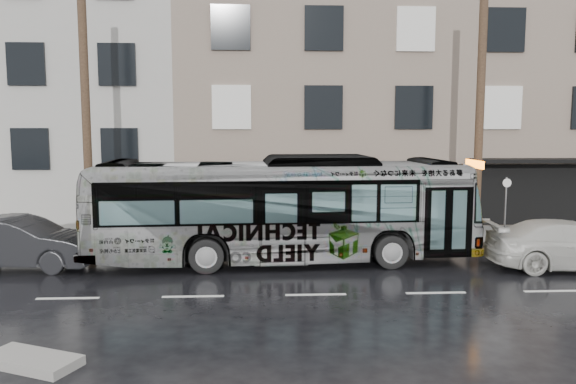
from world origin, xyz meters
name	(u,v)px	position (x,y,z in m)	size (l,w,h in m)	color
ground	(308,271)	(0.00, 0.00, 0.00)	(120.00, 120.00, 0.00)	black
sidewalk	(297,237)	(0.00, 4.90, 0.07)	(90.00, 3.60, 0.15)	gray
building_taupe	(382,106)	(5.00, 12.70, 5.50)	(20.00, 12.00, 11.00)	gray
utility_pole_front	(480,120)	(6.50, 3.30, 4.65)	(0.30, 0.30, 9.00)	#503B28
utility_pole_rear	(86,119)	(-7.50, 3.30, 4.65)	(0.30, 0.30, 9.00)	#503B28
sign_post	(505,210)	(7.60, 3.30, 1.35)	(0.06, 0.06, 2.40)	slate
bus	(282,209)	(-0.74, 1.22, 1.73)	(2.91, 12.42, 3.46)	#B2B2B2
white_sedan	(571,245)	(8.18, -0.14, 0.75)	(2.10, 5.15, 1.50)	beige
dark_sedan	(20,243)	(-8.93, 0.79, 0.80)	(1.70, 4.87, 1.61)	black
slush_pile	(32,361)	(-5.67, -6.62, 0.09)	(1.80, 0.80, 0.18)	gray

